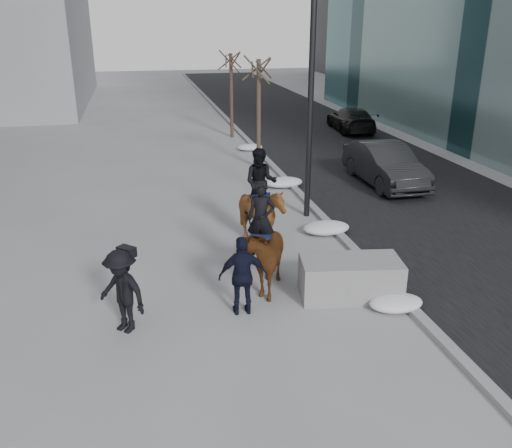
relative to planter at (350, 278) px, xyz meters
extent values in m
plane|color=gray|center=(-1.94, -0.10, -0.45)|extent=(120.00, 120.00, 0.00)
cube|color=black|center=(5.06, 9.90, -0.44)|extent=(8.00, 90.00, 0.01)
cube|color=gray|center=(1.06, 9.90, -0.39)|extent=(0.25, 90.00, 0.12)
cube|color=gray|center=(0.00, 0.00, 0.00)|extent=(2.38, 1.45, 0.89)
imported|color=black|center=(4.59, 8.13, 0.33)|extent=(1.66, 4.73, 1.56)
imported|color=black|center=(7.31, 18.40, 0.22)|extent=(2.23, 4.71, 1.33)
imported|color=#4F250F|center=(-1.86, 0.80, 0.39)|extent=(1.54, 2.16, 1.66)
imported|color=black|center=(-1.86, 0.95, 1.23)|extent=(0.74, 0.61, 1.74)
cube|color=#101A3C|center=(-1.86, 0.95, 0.86)|extent=(0.65, 0.69, 0.06)
imported|color=#45290D|center=(-1.30, 3.28, 0.45)|extent=(1.89, 2.00, 1.78)
imported|color=black|center=(-1.30, 3.43, 1.35)|extent=(1.09, 0.96, 1.86)
cube|color=#0F133A|center=(-1.30, 3.43, 0.96)|extent=(0.64, 0.69, 0.06)
imported|color=black|center=(-2.52, -0.24, 0.43)|extent=(1.06, 0.50, 1.75)
cylinder|color=#DF570D|center=(-2.57, 0.31, 0.70)|extent=(0.04, 0.18, 0.07)
imported|color=black|center=(-4.99, -0.41, 0.43)|extent=(1.27, 1.25, 1.75)
cube|color=black|center=(-4.84, -0.16, 1.17)|extent=(0.41, 0.41, 0.20)
cylinder|color=black|center=(0.66, 5.38, 4.05)|extent=(0.18, 0.18, 9.00)
ellipsoid|color=silver|center=(0.76, 8.61, -0.26)|extent=(1.44, 0.91, 0.37)
ellipsoid|color=silver|center=(0.76, -0.80, -0.29)|extent=(1.20, 0.76, 0.31)
ellipsoid|color=silver|center=(0.76, 14.82, -0.29)|extent=(1.21, 0.77, 0.31)
ellipsoid|color=silver|center=(0.76, 3.76, -0.27)|extent=(1.39, 0.88, 0.35)
camera|label=1|loc=(-4.43, -10.30, 5.48)|focal=38.00mm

